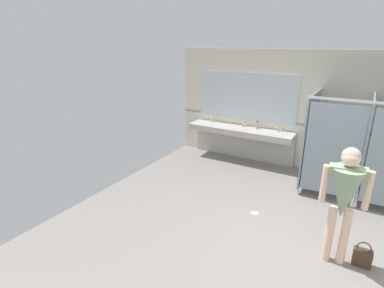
% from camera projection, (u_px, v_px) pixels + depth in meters
% --- Properties ---
extents(ground_plane, '(7.38, 6.58, 0.10)m').
position_uv_depth(ground_plane, '(291.00, 247.00, 4.42)').
color(ground_plane, gray).
extents(wall_back, '(7.38, 0.12, 2.69)m').
position_uv_depth(wall_back, '(331.00, 114.00, 6.45)').
color(wall_back, beige).
rests_on(wall_back, ground_plane).
extents(wall_back_tile_band, '(7.38, 0.01, 0.06)m').
position_uv_depth(wall_back_tile_band, '(329.00, 128.00, 6.50)').
color(wall_back_tile_band, '#9E937F').
rests_on(wall_back_tile_band, wall_back).
extents(vanity_counter, '(2.59, 0.56, 0.95)m').
position_uv_depth(vanity_counter, '(241.00, 136.00, 7.40)').
color(vanity_counter, '#B2ADA3').
rests_on(vanity_counter, ground_plane).
extents(mirror_panel, '(2.49, 0.02, 1.15)m').
position_uv_depth(mirror_panel, '(246.00, 97.00, 7.26)').
color(mirror_panel, silver).
rests_on(mirror_panel, wall_back).
extents(bathroom_stalls, '(2.05, 1.39, 1.94)m').
position_uv_depth(bathroom_stalls, '(365.00, 147.00, 5.42)').
color(bathroom_stalls, gray).
rests_on(bathroom_stalls, ground_plane).
extents(person_standing, '(0.57, 0.45, 1.64)m').
position_uv_depth(person_standing, '(344.00, 193.00, 3.75)').
color(person_standing, beige).
rests_on(person_standing, ground_plane).
extents(handbag, '(0.23, 0.14, 0.36)m').
position_uv_depth(handbag, '(362.00, 257.00, 3.96)').
color(handbag, '#3F2D1E').
rests_on(handbag, ground_plane).
extents(soap_dispenser, '(0.07, 0.07, 0.19)m').
position_uv_depth(soap_dispenser, '(257.00, 125.00, 7.19)').
color(soap_dispenser, '#D899B2').
rests_on(soap_dispenser, vanity_counter).
extents(floor_drain_cover, '(0.14, 0.14, 0.01)m').
position_uv_depth(floor_drain_cover, '(255.00, 213.00, 5.20)').
color(floor_drain_cover, '#B7BABF').
rests_on(floor_drain_cover, ground_plane).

